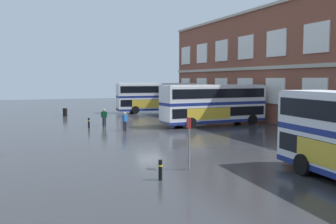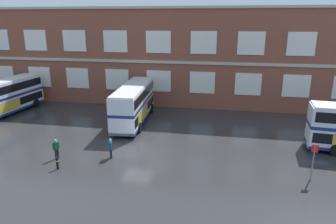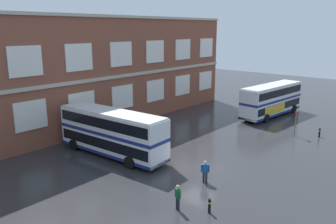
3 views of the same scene
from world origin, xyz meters
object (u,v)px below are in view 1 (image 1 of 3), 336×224
object	(u,v)px
station_litter_bin	(65,112)
safety_bollard_west	(160,170)
waiting_passenger	(125,121)
second_passenger	(104,117)
double_decker_middle	(214,104)
bus_stand_flag	(189,138)
double_decker_near	(157,97)
safety_bollard_east	(89,123)

from	to	relation	value
station_litter_bin	safety_bollard_west	distance (m)	32.49
waiting_passenger	second_passenger	world-z (taller)	same
double_decker_middle	safety_bollard_west	bearing A→B (deg)	-35.28
double_decker_middle	waiting_passenger	size ratio (longest dim) A/B	6.55
bus_stand_flag	safety_bollard_west	bearing A→B (deg)	-56.54
double_decker_near	second_passenger	distance (m)	16.02
double_decker_middle	bus_stand_flag	world-z (taller)	double_decker_middle
station_litter_bin	safety_bollard_west	size ratio (longest dim) A/B	1.08
double_decker_middle	second_passenger	bearing A→B (deg)	-108.79
safety_bollard_west	safety_bollard_east	size ratio (longest dim) A/B	1.00
waiting_passenger	double_decker_near	bearing A→B (deg)	151.19
double_decker_near	safety_bollard_east	world-z (taller)	double_decker_near
waiting_passenger	safety_bollard_east	world-z (taller)	waiting_passenger
double_decker_middle	safety_bollard_west	world-z (taller)	double_decker_middle
second_passenger	safety_bollard_east	world-z (taller)	second_passenger
bus_stand_flag	safety_bollard_west	distance (m)	2.75
double_decker_middle	waiting_passenger	world-z (taller)	double_decker_middle
double_decker_near	safety_bollard_west	distance (m)	35.58
second_passenger	bus_stand_flag	size ratio (longest dim) A/B	0.63
double_decker_near	double_decker_middle	bearing A→B (deg)	1.04
waiting_passenger	bus_stand_flag	distance (m)	15.39
bus_stand_flag	double_decker_near	bearing A→B (deg)	162.64
second_passenger	safety_bollard_east	bearing A→B (deg)	-59.53
double_decker_near	safety_bollard_east	distance (m)	17.92
double_decker_near	waiting_passenger	bearing A→B (deg)	-28.81
double_decker_near	double_decker_middle	size ratio (longest dim) A/B	1.00
second_passenger	safety_bollard_west	size ratio (longest dim) A/B	1.79
station_litter_bin	safety_bollard_west	bearing A→B (deg)	0.81
double_decker_near	safety_bollard_west	world-z (taller)	double_decker_near
second_passenger	safety_bollard_east	size ratio (longest dim) A/B	1.79
safety_bollard_east	bus_stand_flag	bearing A→B (deg)	5.51
double_decker_near	safety_bollard_east	size ratio (longest dim) A/B	11.77
double_decker_near	safety_bollard_west	bearing A→B (deg)	-19.91
waiting_passenger	second_passenger	bearing A→B (deg)	-167.84
waiting_passenger	safety_bollard_west	bearing A→B (deg)	-9.91
safety_bollard_west	double_decker_near	bearing A→B (deg)	160.09
second_passenger	bus_stand_flag	world-z (taller)	bus_stand_flag
safety_bollard_west	safety_bollard_east	world-z (taller)	same
second_passenger	safety_bollard_west	world-z (taller)	second_passenger
second_passenger	double_decker_middle	bearing A→B (deg)	71.21
safety_bollard_west	safety_bollard_east	distance (m)	20.05
safety_bollard_east	station_litter_bin	bearing A→B (deg)	-176.58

